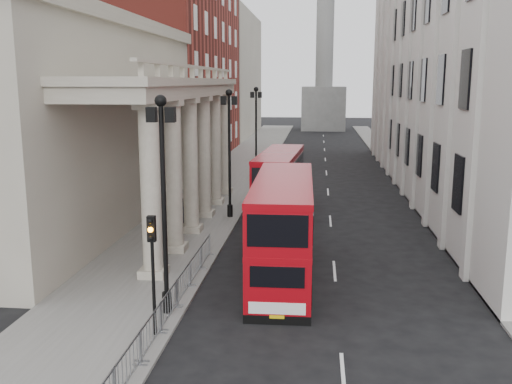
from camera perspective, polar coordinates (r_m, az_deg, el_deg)
ground at (r=19.26m, az=-10.25°, el=-16.72°), size 260.00×260.00×0.00m
sidewalk_west at (r=47.84m, az=-3.63°, el=0.31°), size 6.00×140.00×0.12m
sidewalk_east at (r=47.90m, az=16.22°, el=-0.10°), size 3.00×140.00×0.12m
kerb at (r=47.43m, az=-0.11°, el=0.25°), size 0.20×140.00×0.14m
portico_building at (r=37.79m, az=-18.26°, el=6.03°), size 9.00×28.00×12.00m
brick_building at (r=66.21m, az=-7.60°, el=12.70°), size 9.00×32.00×22.00m
west_building_far at (r=97.57m, az=-3.05°, el=11.60°), size 9.00×30.00×20.00m
east_building at (r=49.67m, az=19.54°, el=14.53°), size 8.00×55.00×25.00m
monument_column at (r=108.55m, az=6.90°, el=14.64°), size 8.00×8.00×54.20m
lamp_post_south at (r=21.47m, az=-9.24°, el=0.13°), size 1.05×0.44×8.32m
lamp_post_mid at (r=36.97m, az=-2.68°, el=4.77°), size 1.05×0.44×8.32m
lamp_post_north at (r=52.77m, az=0.01°, el=6.64°), size 1.05×0.44×8.32m
traffic_light at (r=19.98m, az=-10.34°, el=-6.05°), size 0.28×0.33×4.30m
crowd_barriers at (r=20.99m, az=-9.51°, el=-12.25°), size 0.50×18.75×1.10m
bus_near at (r=25.99m, az=2.72°, el=-3.51°), size 2.81×10.70×4.60m
bus_far at (r=38.65m, az=2.35°, el=1.02°), size 2.99×9.98×4.25m
pedestrian_a at (r=35.64m, az=-9.46°, el=-2.16°), size 0.57×0.38×1.54m
pedestrian_b at (r=35.02m, az=-8.12°, el=-2.27°), size 0.86×0.71×1.63m
pedestrian_c at (r=35.04m, az=-7.33°, el=-2.10°), size 1.00×0.77×1.81m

